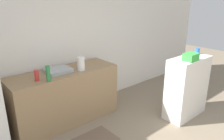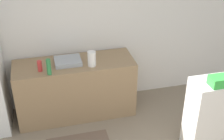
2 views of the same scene
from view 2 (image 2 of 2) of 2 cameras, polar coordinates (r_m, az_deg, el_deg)
wall_back at (r=4.90m, az=-4.69°, el=7.68°), size 8.00×0.06×2.60m
counter at (r=4.91m, az=-6.66°, el=-3.38°), size 1.81×0.63×0.92m
sink_basin at (r=4.67m, az=-8.09°, el=1.62°), size 0.39×0.34×0.06m
bottle_tall at (r=4.38m, az=-11.49°, el=0.56°), size 0.06×0.06×0.23m
bottle_short at (r=4.51m, az=-13.07°, el=0.73°), size 0.07×0.07×0.16m
shelf_cabinet at (r=4.43m, az=18.89°, el=-7.74°), size 0.85×0.38×1.09m
basket at (r=3.97m, az=19.04°, el=-1.92°), size 0.24×0.17×0.12m
paper_towel_roll at (r=4.52m, az=-3.72°, el=2.06°), size 0.12×0.12×0.22m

